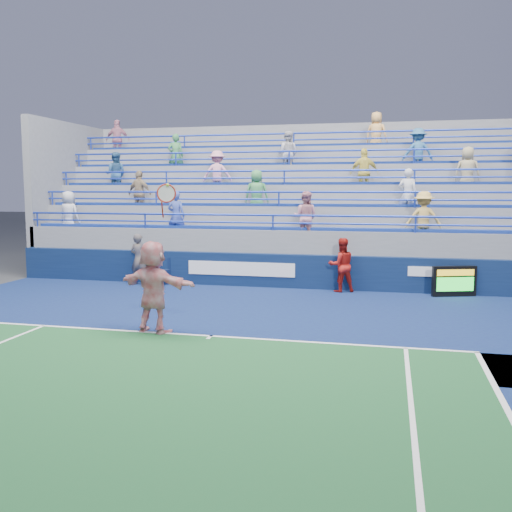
% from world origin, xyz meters
% --- Properties ---
extents(ground, '(120.00, 120.00, 0.00)m').
position_xyz_m(ground, '(0.00, 0.00, 0.00)').
color(ground, '#333538').
extents(sponsor_wall, '(18.00, 0.32, 1.10)m').
position_xyz_m(sponsor_wall, '(0.00, 6.50, 0.55)').
color(sponsor_wall, '#0A1A3B').
rests_on(sponsor_wall, ground).
extents(bleacher_stand, '(18.00, 5.60, 6.13)m').
position_xyz_m(bleacher_stand, '(-0.01, 10.27, 1.55)').
color(bleacher_stand, slate).
rests_on(bleacher_stand, ground).
extents(serve_speed_board, '(1.31, 0.57, 0.92)m').
position_xyz_m(serve_speed_board, '(5.64, 6.11, 0.47)').
color(serve_speed_board, black).
rests_on(serve_speed_board, ground).
extents(judge_chair, '(0.60, 0.60, 0.90)m').
position_xyz_m(judge_chair, '(-3.75, 6.20, 0.29)').
color(judge_chair, '#0C193C').
rests_on(judge_chair, ground).
extents(tennis_player, '(2.01, 1.04, 3.32)m').
position_xyz_m(tennis_player, '(-1.36, 0.09, 1.04)').
color(tennis_player, white).
rests_on(tennis_player, ground).
extents(line_judge, '(0.69, 0.52, 1.72)m').
position_xyz_m(line_judge, '(-4.45, 6.01, 0.86)').
color(line_judge, '#131A35').
rests_on(line_judge, ground).
extents(ball_girl, '(1.00, 0.89, 1.69)m').
position_xyz_m(ball_girl, '(2.29, 6.15, 0.85)').
color(ball_girl, '#A31812').
rests_on(ball_girl, ground).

